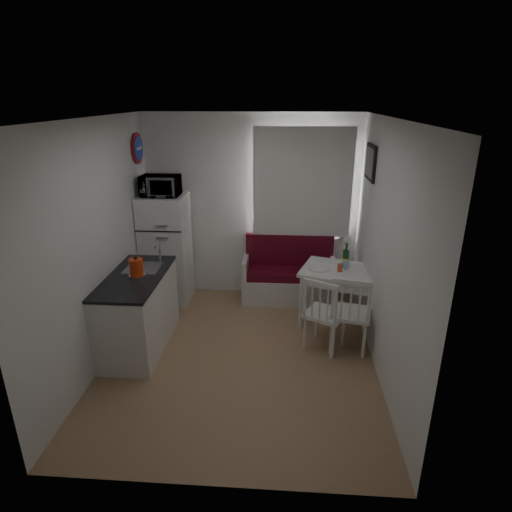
% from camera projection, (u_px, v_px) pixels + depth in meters
% --- Properties ---
extents(floor, '(3.00, 3.50, 0.02)m').
position_uv_depth(floor, '(240.00, 356.00, 4.90)').
color(floor, '#AB7D5B').
rests_on(floor, ground).
extents(ceiling, '(3.00, 3.50, 0.02)m').
position_uv_depth(ceiling, '(236.00, 118.00, 3.98)').
color(ceiling, white).
rests_on(ceiling, wall_back).
extents(wall_back, '(3.00, 0.02, 2.60)m').
position_uv_depth(wall_back, '(252.00, 208.00, 6.07)').
color(wall_back, white).
rests_on(wall_back, floor).
extents(wall_front, '(3.00, 0.02, 2.60)m').
position_uv_depth(wall_front, '(209.00, 339.00, 2.81)').
color(wall_front, white).
rests_on(wall_front, floor).
extents(wall_left, '(0.02, 3.50, 2.60)m').
position_uv_depth(wall_left, '(98.00, 246.00, 4.54)').
color(wall_left, white).
rests_on(wall_left, floor).
extents(wall_right, '(0.02, 3.50, 2.60)m').
position_uv_depth(wall_right, '(385.00, 253.00, 4.34)').
color(wall_right, white).
rests_on(wall_right, floor).
extents(window, '(1.22, 0.06, 1.47)m').
position_uv_depth(window, '(302.00, 186.00, 5.88)').
color(window, white).
rests_on(window, wall_back).
extents(curtain, '(1.35, 0.02, 1.50)m').
position_uv_depth(curtain, '(303.00, 184.00, 5.80)').
color(curtain, white).
rests_on(curtain, wall_back).
extents(kitchen_counter, '(0.62, 1.32, 1.16)m').
position_uv_depth(kitchen_counter, '(138.00, 311.00, 4.96)').
color(kitchen_counter, white).
rests_on(kitchen_counter, floor).
extents(wall_sign, '(0.03, 0.40, 0.40)m').
position_uv_depth(wall_sign, '(138.00, 148.00, 5.59)').
color(wall_sign, navy).
rests_on(wall_sign, wall_left).
extents(picture_frame, '(0.04, 0.52, 0.42)m').
position_uv_depth(picture_frame, '(370.00, 162.00, 5.10)').
color(picture_frame, black).
rests_on(picture_frame, wall_right).
extents(bench, '(1.31, 0.50, 0.94)m').
position_uv_depth(bench, '(289.00, 279.00, 6.16)').
color(bench, white).
rests_on(bench, floor).
extents(dining_table, '(1.17, 0.98, 0.76)m').
position_uv_depth(dining_table, '(343.00, 276.00, 5.36)').
color(dining_table, white).
rests_on(dining_table, floor).
extents(chair_left, '(0.57, 0.58, 0.49)m').
position_uv_depth(chair_left, '(327.00, 308.00, 4.80)').
color(chair_left, white).
rests_on(chair_left, floor).
extents(chair_right, '(0.53, 0.51, 0.51)m').
position_uv_depth(chair_right, '(352.00, 307.00, 4.76)').
color(chair_right, white).
rests_on(chair_right, floor).
extents(fridge, '(0.62, 0.62, 1.54)m').
position_uv_depth(fridge, '(167.00, 249.00, 6.01)').
color(fridge, white).
rests_on(fridge, floor).
extents(microwave, '(0.50, 0.34, 0.28)m').
position_uv_depth(microwave, '(160.00, 186.00, 5.64)').
color(microwave, white).
rests_on(microwave, fridge).
extents(kettle, '(0.18, 0.18, 0.24)m').
position_uv_depth(kettle, '(136.00, 267.00, 4.71)').
color(kettle, red).
rests_on(kettle, kitchen_counter).
extents(wine_bottle, '(0.08, 0.08, 0.32)m').
position_uv_depth(wine_bottle, '(346.00, 255.00, 5.37)').
color(wine_bottle, '#16451A').
rests_on(wine_bottle, dining_table).
extents(drinking_glass_orange, '(0.06, 0.06, 0.10)m').
position_uv_depth(drinking_glass_orange, '(340.00, 268.00, 5.27)').
color(drinking_glass_orange, '#D14E22').
rests_on(drinking_glass_orange, dining_table).
extents(drinking_glass_blue, '(0.06, 0.06, 0.10)m').
position_uv_depth(drinking_glass_blue, '(346.00, 265.00, 5.36)').
color(drinking_glass_blue, '#8BADED').
rests_on(drinking_glass_blue, dining_table).
extents(plate, '(0.27, 0.27, 0.02)m').
position_uv_depth(plate, '(319.00, 268.00, 5.37)').
color(plate, white).
rests_on(plate, dining_table).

